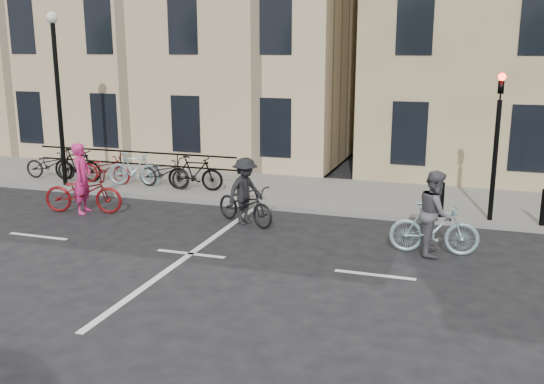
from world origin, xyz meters
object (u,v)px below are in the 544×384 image
(traffic_light, at_px, (497,129))
(cyclist_pink, at_px, (83,189))
(cyclist_grey, at_px, (435,221))
(lamp_post, at_px, (57,78))
(cyclist_dark, at_px, (245,198))

(traffic_light, relative_size, cyclist_pink, 1.73)
(cyclist_grey, bearing_deg, lamp_post, 72.06)
(cyclist_grey, distance_m, cyclist_dark, 4.79)
(traffic_light, height_order, cyclist_dark, traffic_light)
(cyclist_grey, relative_size, cyclist_dark, 0.96)
(traffic_light, relative_size, lamp_post, 0.74)
(cyclist_pink, bearing_deg, cyclist_dark, -97.63)
(traffic_light, xyz_separation_m, cyclist_pink, (-10.45, -2.15, -1.79))
(lamp_post, height_order, cyclist_dark, lamp_post)
(cyclist_grey, bearing_deg, cyclist_dark, 74.56)
(lamp_post, relative_size, cyclist_grey, 2.72)
(cyclist_pink, relative_size, cyclist_grey, 1.16)
(lamp_post, distance_m, cyclist_dark, 7.58)
(cyclist_pink, bearing_deg, traffic_light, -90.92)
(lamp_post, distance_m, cyclist_grey, 12.13)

